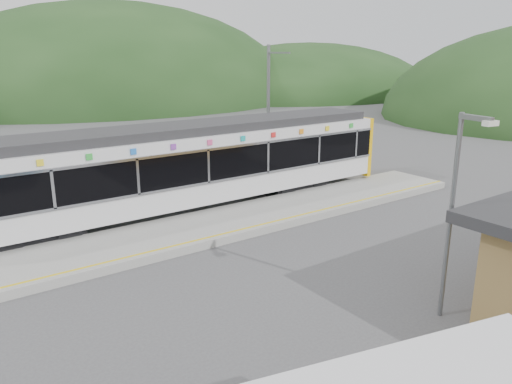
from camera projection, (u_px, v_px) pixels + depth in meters
ground at (256, 259)px, 16.59m from camera, size 120.00×120.00×0.00m
hills at (296, 194)px, 24.19m from camera, size 146.00×149.00×26.00m
platform at (206, 228)px, 19.12m from camera, size 26.00×3.20×0.30m
yellow_line at (224, 234)px, 18.06m from camera, size 26.00×0.10×0.01m
train at (181, 165)px, 20.94m from camera, size 20.44×3.01×3.74m
catenary_mast_east at (269, 111)px, 26.21m from camera, size 0.18×1.80×7.00m
lamp_post at (457, 200)px, 12.14m from camera, size 0.37×0.97×5.30m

